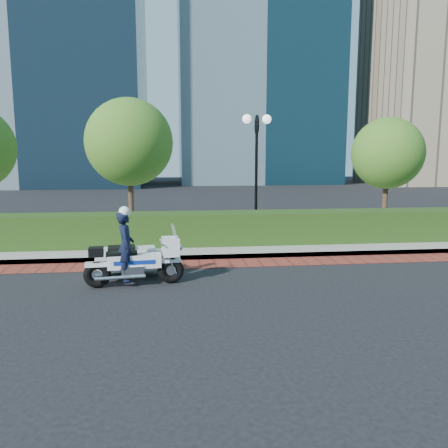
{
  "coord_description": "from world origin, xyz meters",
  "views": [
    {
      "loc": [
        -1.93,
        -10.05,
        2.82
      ],
      "look_at": [
        -0.51,
        2.11,
        1.0
      ],
      "focal_mm": 35.0,
      "sensor_mm": 36.0,
      "label": 1
    }
  ],
  "objects": [
    {
      "name": "sidewalk",
      "position": [
        0.0,
        6.0,
        0.07
      ],
      "size": [
        60.0,
        8.0,
        0.15
      ],
      "primitive_type": "cube",
      "color": "gray",
      "rests_on": "ground"
    },
    {
      "name": "ground",
      "position": [
        0.0,
        0.0,
        0.0
      ],
      "size": [
        120.0,
        120.0,
        0.0
      ],
      "primitive_type": "plane",
      "color": "black",
      "rests_on": "ground"
    },
    {
      "name": "brick_strip",
      "position": [
        0.0,
        1.5,
        0.01
      ],
      "size": [
        60.0,
        1.0,
        0.01
      ],
      "primitive_type": "cube",
      "color": "maroon",
      "rests_on": "ground"
    },
    {
      "name": "tree_b",
      "position": [
        -3.5,
        6.5,
        3.43
      ],
      "size": [
        3.2,
        3.2,
        4.89
      ],
      "color": "#332319",
      "rests_on": "sidewalk"
    },
    {
      "name": "police_motorcycle",
      "position": [
        -2.95,
        -0.04,
        0.62
      ],
      "size": [
        2.23,
        1.59,
        1.81
      ],
      "rotation": [
        0.0,
        0.0,
        0.12
      ],
      "color": "black",
      "rests_on": "ground"
    },
    {
      "name": "lamppost",
      "position": [
        1.0,
        5.2,
        2.96
      ],
      "size": [
        1.02,
        0.7,
        4.21
      ],
      "color": "black",
      "rests_on": "sidewalk"
    },
    {
      "name": "tree_c",
      "position": [
        6.5,
        6.5,
        3.05
      ],
      "size": [
        2.8,
        2.8,
        4.3
      ],
      "color": "#332319",
      "rests_on": "sidewalk"
    },
    {
      "name": "tower_right",
      "position": [
        28.0,
        38.0,
        14.0
      ],
      "size": [
        14.0,
        12.0,
        28.0
      ],
      "primitive_type": "cube",
      "color": "gray",
      "rests_on": "ground"
    },
    {
      "name": "hedge_main",
      "position": [
        0.0,
        3.6,
        0.65
      ],
      "size": [
        18.0,
        1.2,
        1.0
      ],
      "primitive_type": "cube",
      "color": "black",
      "rests_on": "sidewalk"
    }
  ]
}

